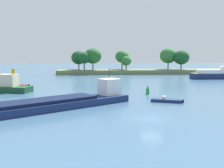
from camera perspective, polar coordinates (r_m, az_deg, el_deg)
name	(u,v)px	position (r m, az deg, el deg)	size (l,w,h in m)	color
ground_plane	(151,119)	(35.91, 8.11, -7.11)	(400.00, 400.00, 0.00)	#3D607F
treeline_island	(137,64)	(113.18, 5.09, 4.08)	(71.26, 11.26, 10.35)	#66754C
tugboat	(7,86)	(63.77, -20.90, -0.38)	(10.86, 6.52, 5.04)	#19472D
fishing_skiff	(167,100)	(48.38, 11.20, -3.33)	(5.49, 3.42, 1.01)	navy
small_motorboat	(19,85)	(74.00, -18.54, -0.23)	(5.26, 2.56, 0.93)	maroon
cargo_barge	(38,105)	(41.60, -15.04, -4.16)	(29.76, 23.29, 5.70)	navy
white_riverboat	(217,74)	(96.86, 20.90, 1.88)	(17.45, 5.16, 5.52)	navy
channel_buoy_green	(148,90)	(56.72, 7.36, -1.29)	(0.70, 0.70, 1.90)	green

